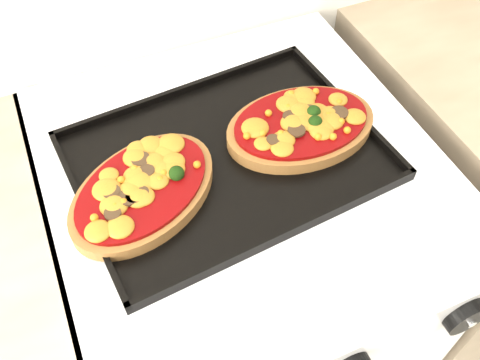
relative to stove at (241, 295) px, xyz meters
name	(u,v)px	position (x,y,z in m)	size (l,w,h in m)	color
stove	(241,295)	(0.00, 0.00, 0.00)	(0.60, 0.60, 0.91)	silver
control_panel	(338,357)	(0.00, -0.31, 0.40)	(0.60, 0.02, 0.09)	silver
knob_right	(466,317)	(0.19, -0.33, 0.40)	(0.06, 0.06, 0.02)	black
baking_tray	(227,155)	(-0.02, 0.00, 0.47)	(0.45, 0.33, 0.02)	black
pizza_left	(143,190)	(-0.16, -0.02, 0.48)	(0.24, 0.16, 0.03)	olive
pizza_right	(301,125)	(0.10, 0.01, 0.48)	(0.24, 0.16, 0.03)	olive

